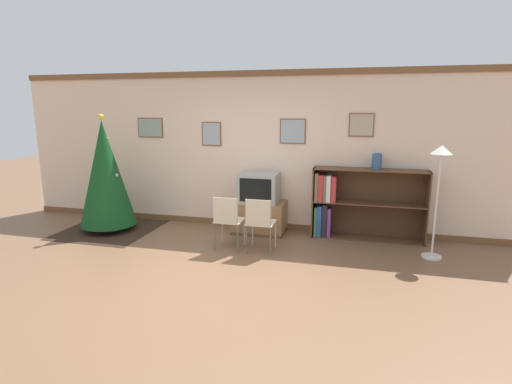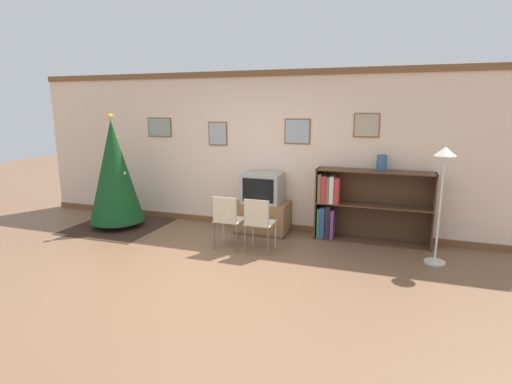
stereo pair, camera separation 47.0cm
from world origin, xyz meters
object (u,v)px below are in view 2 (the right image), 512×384
at_px(folding_chair_right, 258,222).
at_px(bookshelf, 352,206).
at_px(vase, 382,162).
at_px(television, 263,188).
at_px(tv_console, 262,217).
at_px(standing_lamp, 443,175).
at_px(folding_chair_left, 227,219).
at_px(christmas_tree, 114,172).

relative_size(folding_chair_right, bookshelf, 0.46).
distance_m(folding_chair_right, bookshelf, 1.61).
bearing_deg(vase, television, -175.60).
height_order(tv_console, standing_lamp, standing_lamp).
xyz_separation_m(folding_chair_right, bookshelf, (1.22, 1.05, 0.09)).
bearing_deg(folding_chair_left, standing_lamp, 8.11).
xyz_separation_m(tv_console, folding_chair_left, (-0.25, -0.93, 0.20)).
height_order(folding_chair_right, standing_lamp, standing_lamp).
relative_size(folding_chair_left, vase, 3.31).
bearing_deg(folding_chair_left, vase, 26.91).
bearing_deg(folding_chair_right, standing_lamp, 9.72).
distance_m(folding_chair_right, vase, 2.11).
bearing_deg(vase, folding_chair_right, -146.54).
distance_m(television, standing_lamp, 2.75).
xyz_separation_m(bookshelf, vase, (0.41, 0.02, 0.71)).
bearing_deg(folding_chair_left, bookshelf, 31.57).
bearing_deg(bookshelf, tv_console, -175.43).
bearing_deg(standing_lamp, bookshelf, 152.25).
bearing_deg(tv_console, vase, 4.32).
bearing_deg(vase, bookshelf, -176.58).
relative_size(christmas_tree, bookshelf, 1.12).
height_order(folding_chair_right, bookshelf, bookshelf).
distance_m(tv_console, standing_lamp, 2.88).
distance_m(folding_chair_left, vase, 2.50).
distance_m(christmas_tree, standing_lamp, 5.24).
height_order(folding_chair_left, bookshelf, bookshelf).
distance_m(christmas_tree, tv_console, 2.71).
bearing_deg(television, standing_lamp, -10.92).
xyz_separation_m(tv_console, folding_chair_right, (0.25, -0.93, 0.20)).
distance_m(television, folding_chair_right, 1.01).
height_order(tv_console, television, television).
height_order(christmas_tree, tv_console, christmas_tree).
distance_m(tv_console, folding_chair_left, 0.99).
height_order(tv_console, folding_chair_right, folding_chair_right).
relative_size(folding_chair_right, vase, 3.31).
bearing_deg(tv_console, folding_chair_right, -75.26).
xyz_separation_m(television, standing_lamp, (2.67, -0.51, 0.45)).
relative_size(christmas_tree, tv_console, 2.25).
bearing_deg(folding_chair_right, folding_chair_left, 180.00).
xyz_separation_m(folding_chair_left, folding_chair_right, (0.49, 0.00, 0.00)).
xyz_separation_m(christmas_tree, tv_console, (2.56, 0.51, -0.72)).
xyz_separation_m(tv_console, standing_lamp, (2.67, -0.52, 0.96)).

